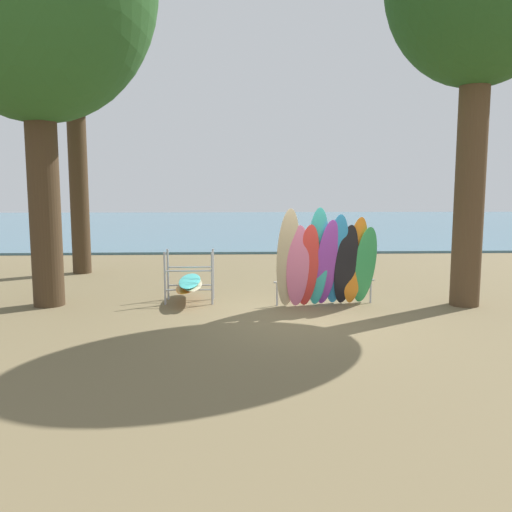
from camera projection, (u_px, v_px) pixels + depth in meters
The scene contains 5 objects.
ground_plane at pixel (304, 318), 11.20m from camera, with size 80.00×80.00×0.00m, color brown.
lake_water at pixel (253, 224), 39.81m from camera, with size 80.00×36.00×0.10m, color #477084.
tree_mid_behind at pixel (72, 21), 16.16m from camera, with size 4.25×4.25×10.33m.
leaning_board_pile at pixel (326, 263), 12.13m from camera, with size 2.42×1.01×2.31m.
board_storage_rack at pixel (190, 283), 12.74m from camera, with size 1.15×2.13×1.25m.
Camera 1 is at (-1.48, -10.89, 2.73)m, focal length 37.32 mm.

